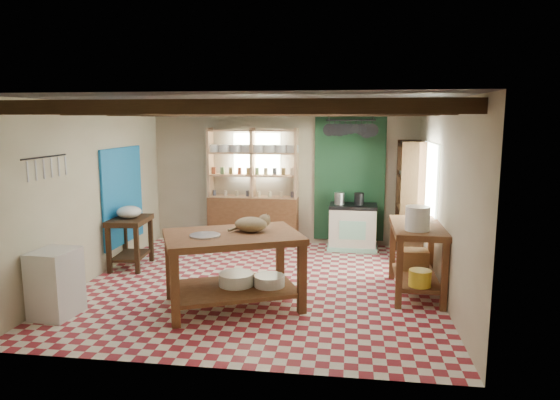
# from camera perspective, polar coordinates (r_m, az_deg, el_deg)

# --- Properties ---
(floor) EXTENTS (5.00, 5.00, 0.02)m
(floor) POSITION_cam_1_polar(r_m,az_deg,el_deg) (7.34, -2.34, -9.61)
(floor) COLOR maroon
(floor) RESTS_ON ground
(ceiling) EXTENTS (5.00, 5.00, 0.02)m
(ceiling) POSITION_cam_1_polar(r_m,az_deg,el_deg) (6.95, -2.48, 11.22)
(ceiling) COLOR #49494E
(ceiling) RESTS_ON wall_back
(wall_back) EXTENTS (5.00, 0.04, 2.60)m
(wall_back) POSITION_cam_1_polar(r_m,az_deg,el_deg) (9.47, 0.36, 2.82)
(wall_back) COLOR #C1B69B
(wall_back) RESTS_ON floor
(wall_front) EXTENTS (5.00, 0.04, 2.60)m
(wall_front) POSITION_cam_1_polar(r_m,az_deg,el_deg) (4.63, -8.08, -4.08)
(wall_front) COLOR #C1B69B
(wall_front) RESTS_ON floor
(wall_left) EXTENTS (0.04, 5.00, 2.60)m
(wall_left) POSITION_cam_1_polar(r_m,az_deg,el_deg) (7.87, -20.60, 0.91)
(wall_left) COLOR #C1B69B
(wall_left) RESTS_ON floor
(wall_right) EXTENTS (0.04, 5.00, 2.60)m
(wall_right) POSITION_cam_1_polar(r_m,az_deg,el_deg) (7.01, 18.11, 0.09)
(wall_right) COLOR #C1B69B
(wall_right) RESTS_ON floor
(ceiling_beams) EXTENTS (5.00, 3.80, 0.15)m
(ceiling_beams) POSITION_cam_1_polar(r_m,az_deg,el_deg) (6.94, -2.47, 10.23)
(ceiling_beams) COLOR #362213
(ceiling_beams) RESTS_ON ceiling
(blue_wall_patch) EXTENTS (0.04, 1.40, 1.60)m
(blue_wall_patch) POSITION_cam_1_polar(r_m,az_deg,el_deg) (8.68, -17.52, 0.46)
(blue_wall_patch) COLOR #176BB2
(blue_wall_patch) RESTS_ON wall_left
(green_wall_patch) EXTENTS (1.30, 0.04, 2.30)m
(green_wall_patch) POSITION_cam_1_polar(r_m,az_deg,el_deg) (9.36, 7.95, 2.35)
(green_wall_patch) COLOR #1B4428
(green_wall_patch) RESTS_ON wall_back
(window_back) EXTENTS (0.90, 0.02, 0.80)m
(window_back) POSITION_cam_1_polar(r_m,az_deg,el_deg) (9.50, -2.65, 5.25)
(window_back) COLOR white
(window_back) RESTS_ON wall_back
(window_right) EXTENTS (0.02, 1.30, 1.20)m
(window_right) POSITION_cam_1_polar(r_m,az_deg,el_deg) (7.98, 16.79, 1.94)
(window_right) COLOR white
(window_right) RESTS_ON wall_right
(utensil_rail) EXTENTS (0.06, 0.90, 0.28)m
(utensil_rail) POSITION_cam_1_polar(r_m,az_deg,el_deg) (6.77, -25.24, 3.45)
(utensil_rail) COLOR black
(utensil_rail) RESTS_ON wall_left
(pot_rack) EXTENTS (0.86, 0.12, 0.36)m
(pot_rack) POSITION_cam_1_polar(r_m,az_deg,el_deg) (8.88, 8.07, 7.99)
(pot_rack) COLOR black
(pot_rack) RESTS_ON ceiling
(shelving_unit) EXTENTS (1.70, 0.34, 2.20)m
(shelving_unit) POSITION_cam_1_polar(r_m,az_deg,el_deg) (9.40, -3.12, 1.53)
(shelving_unit) COLOR tan
(shelving_unit) RESTS_ON floor
(tall_rack) EXTENTS (0.40, 0.86, 2.00)m
(tall_rack) POSITION_cam_1_polar(r_m,az_deg,el_deg) (8.79, 14.61, 0.04)
(tall_rack) COLOR #362213
(tall_rack) RESTS_ON floor
(work_table) EXTENTS (1.97, 1.69, 0.94)m
(work_table) POSITION_cam_1_polar(r_m,az_deg,el_deg) (6.41, -5.40, -7.95)
(work_table) COLOR brown
(work_table) RESTS_ON floor
(stove) EXTENTS (0.86, 0.59, 0.83)m
(stove) POSITION_cam_1_polar(r_m,az_deg,el_deg) (9.18, 8.31, -3.08)
(stove) COLOR beige
(stove) RESTS_ON floor
(prep_table) EXTENTS (0.61, 0.84, 0.81)m
(prep_table) POSITION_cam_1_polar(r_m,az_deg,el_deg) (8.37, -16.71, -4.68)
(prep_table) COLOR #362213
(prep_table) RESTS_ON floor
(white_cabinet) EXTENTS (0.49, 0.58, 0.81)m
(white_cabinet) POSITION_cam_1_polar(r_m,az_deg,el_deg) (6.66, -24.28, -8.66)
(white_cabinet) COLOR silver
(white_cabinet) RESTS_ON floor
(right_counter) EXTENTS (0.68, 1.34, 0.96)m
(right_counter) POSITION_cam_1_polar(r_m,az_deg,el_deg) (7.06, 15.31, -6.54)
(right_counter) COLOR brown
(right_counter) RESTS_ON floor
(cat) EXTENTS (0.52, 0.50, 0.19)m
(cat) POSITION_cam_1_polar(r_m,az_deg,el_deg) (6.36, -3.34, -2.79)
(cat) COLOR #957C57
(cat) RESTS_ON work_table
(steel_tray) EXTENTS (0.50, 0.50, 0.02)m
(steel_tray) POSITION_cam_1_polar(r_m,az_deg,el_deg) (6.18, -8.57, -4.03)
(steel_tray) COLOR #ABAAB1
(steel_tray) RESTS_ON work_table
(basin_large) EXTENTS (0.59, 0.59, 0.16)m
(basin_large) POSITION_cam_1_polar(r_m,az_deg,el_deg) (6.51, -5.02, -8.99)
(basin_large) COLOR silver
(basin_large) RESTS_ON work_table
(basin_small) EXTENTS (0.52, 0.52, 0.14)m
(basin_small) POSITION_cam_1_polar(r_m,az_deg,el_deg) (6.45, -1.23, -9.20)
(basin_small) COLOR silver
(basin_small) RESTS_ON work_table
(kettle_left) EXTENTS (0.19, 0.19, 0.21)m
(kettle_left) POSITION_cam_1_polar(r_m,az_deg,el_deg) (9.10, 6.81, 0.18)
(kettle_left) COLOR #ABAAB1
(kettle_left) RESTS_ON stove
(kettle_right) EXTENTS (0.18, 0.18, 0.22)m
(kettle_right) POSITION_cam_1_polar(r_m,az_deg,el_deg) (9.09, 9.02, 0.14)
(kettle_right) COLOR black
(kettle_right) RESTS_ON stove
(enamel_bowl) EXTENTS (0.42, 0.42, 0.19)m
(enamel_bowl) POSITION_cam_1_polar(r_m,az_deg,el_deg) (8.26, -16.87, -1.31)
(enamel_bowl) COLOR silver
(enamel_bowl) RESTS_ON prep_table
(white_bucket) EXTENTS (0.31, 0.31, 0.31)m
(white_bucket) POSITION_cam_1_polar(r_m,az_deg,el_deg) (6.57, 15.45, -2.04)
(white_bucket) COLOR silver
(white_bucket) RESTS_ON right_counter
(wicker_basket) EXTENTS (0.40, 0.32, 0.28)m
(wicker_basket) POSITION_cam_1_polar(r_m,az_deg,el_deg) (7.37, 15.02, -6.56)
(wicker_basket) COLOR olive
(wicker_basket) RESTS_ON right_counter
(yellow_tub) EXTENTS (0.29, 0.29, 0.21)m
(yellow_tub) POSITION_cam_1_polar(r_m,az_deg,el_deg) (6.67, 15.70, -8.58)
(yellow_tub) COLOR gold
(yellow_tub) RESTS_ON right_counter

